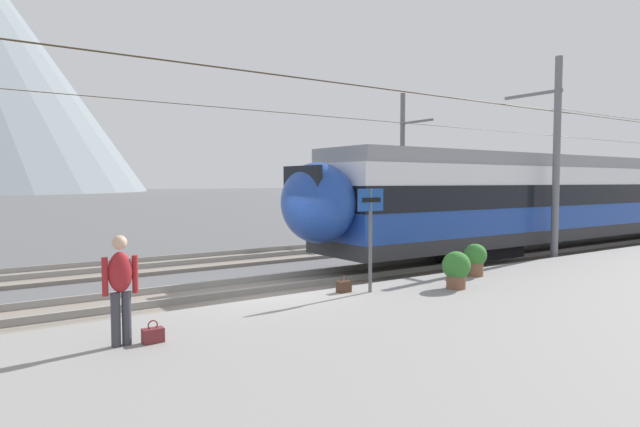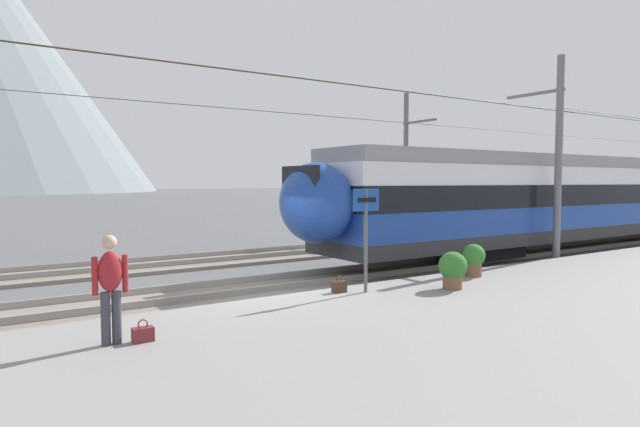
% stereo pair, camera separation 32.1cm
% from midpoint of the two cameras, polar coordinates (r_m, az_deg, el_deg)
% --- Properties ---
extents(ground_plane, '(400.00, 400.00, 0.00)m').
position_cam_midpoint_polar(ground_plane, '(13.00, -6.63, -9.31)').
color(ground_plane, '#565659').
extents(platform_slab, '(120.00, 8.71, 0.36)m').
position_cam_midpoint_polar(platform_slab, '(8.65, 11.23, -14.66)').
color(platform_slab, gray).
rests_on(platform_slab, ground).
extents(track_near, '(120.00, 3.00, 0.28)m').
position_cam_midpoint_polar(track_near, '(13.92, -8.70, -8.19)').
color(track_near, slate).
rests_on(track_near, ground).
extents(track_far, '(120.00, 3.00, 0.28)m').
position_cam_midpoint_polar(track_far, '(18.85, -15.88, -5.23)').
color(track_far, slate).
rests_on(track_far, ground).
extents(train_near_platform, '(32.66, 2.90, 4.27)m').
position_cam_midpoint_polar(train_near_platform, '(26.72, 28.13, 1.67)').
color(train_near_platform, '#2D2D30').
rests_on(train_near_platform, track_near).
extents(train_far_track, '(33.10, 2.85, 4.27)m').
position_cam_midpoint_polar(train_far_track, '(41.03, 30.01, 2.08)').
color(train_far_track, '#2D2D30').
rests_on(train_far_track, track_far).
extents(catenary_mast_mid, '(48.27, 2.21, 7.03)m').
position_cam_midpoint_polar(catenary_mast_mid, '(19.67, 23.18, 5.78)').
color(catenary_mast_mid, slate).
rests_on(catenary_mast_mid, ground).
extents(catenary_mast_far_side, '(48.27, 2.15, 7.21)m').
position_cam_midpoint_polar(catenary_mast_far_side, '(26.58, 8.70, 5.44)').
color(catenary_mast_far_side, slate).
rests_on(catenary_mast_far_side, ground).
extents(platform_sign, '(0.70, 0.08, 2.34)m').
position_cam_midpoint_polar(platform_sign, '(11.98, 4.67, -0.34)').
color(platform_sign, '#59595B').
rests_on(platform_sign, platform_slab).
extents(passenger_walking, '(0.53, 0.22, 1.69)m').
position_cam_midpoint_polar(passenger_walking, '(8.71, -21.60, -7.07)').
color(passenger_walking, '#383842').
rests_on(passenger_walking, platform_slab).
extents(handbag_beside_passenger, '(0.32, 0.18, 0.35)m').
position_cam_midpoint_polar(handbag_beside_passenger, '(8.90, -18.47, -12.25)').
color(handbag_beside_passenger, maroon).
rests_on(handbag_beside_passenger, platform_slab).
extents(handbag_near_sign, '(0.32, 0.18, 0.38)m').
position_cam_midpoint_polar(handbag_near_sign, '(12.12, 1.80, -7.82)').
color(handbag_near_sign, '#472D1E').
rests_on(handbag_near_sign, platform_slab).
extents(potted_plant_platform_edge, '(0.60, 0.60, 0.86)m').
position_cam_midpoint_polar(potted_plant_platform_edge, '(14.66, 15.70, -4.55)').
color(potted_plant_platform_edge, brown).
rests_on(potted_plant_platform_edge, platform_slab).
extents(potted_plant_by_shelter, '(0.66, 0.66, 0.87)m').
position_cam_midpoint_polar(potted_plant_by_shelter, '(12.83, 13.70, -5.63)').
color(potted_plant_by_shelter, brown).
rests_on(potted_plant_by_shelter, platform_slab).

